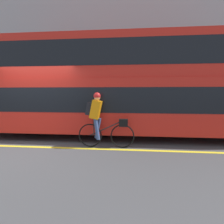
% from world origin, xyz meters
% --- Properties ---
extents(ground_plane, '(80.00, 80.00, 0.00)m').
position_xyz_m(ground_plane, '(0.00, 0.00, 0.00)').
color(ground_plane, '#424244').
extents(road_center_line, '(50.00, 0.14, 0.01)m').
position_xyz_m(road_center_line, '(0.00, -0.06, 0.00)').
color(road_center_line, yellow).
rests_on(road_center_line, ground_plane).
extents(sidewalk_curb, '(60.00, 1.94, 0.14)m').
position_xyz_m(sidewalk_curb, '(0.00, 4.76, 0.07)').
color(sidewalk_curb, gray).
rests_on(sidewalk_curb, ground_plane).
extents(building_facade, '(60.00, 0.30, 8.04)m').
position_xyz_m(building_facade, '(0.00, 5.88, 4.02)').
color(building_facade, '#9E9EA3').
rests_on(building_facade, ground_plane).
extents(bus, '(10.52, 2.44, 3.55)m').
position_xyz_m(bus, '(2.65, 1.66, 1.97)').
color(bus, black).
rests_on(bus, ground_plane).
extents(cyclist_on_bike, '(1.70, 0.32, 1.66)m').
position_xyz_m(cyclist_on_bike, '(2.16, 0.14, 0.89)').
color(cyclist_on_bike, black).
rests_on(cyclist_on_bike, ground_plane).
extents(trash_bin, '(0.53, 0.53, 0.81)m').
position_xyz_m(trash_bin, '(-0.57, 4.67, 0.54)').
color(trash_bin, '#515156').
rests_on(trash_bin, sidewalk_curb).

